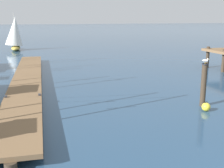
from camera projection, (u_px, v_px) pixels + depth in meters
floating_dock at (27, 80)px, 18.77m from camera, size 3.92×22.54×0.53m
mooring_piling at (204, 84)px, 14.24m from camera, size 0.30×0.30×2.11m
perched_seagull at (205, 60)px, 13.99m from camera, size 0.27×0.34×0.26m
mooring_buoy at (206, 107)px, 13.64m from camera, size 0.40×0.40×0.47m
distant_sailboat at (15, 33)px, 38.74m from camera, size 2.75×4.48×4.89m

